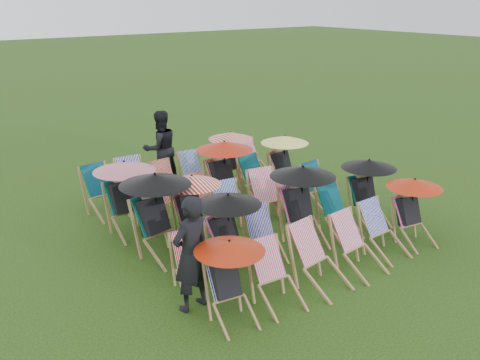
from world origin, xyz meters
TOP-DOWN VIEW (x-y plane):
  - ground at (0.00, 0.00)m, footprint 100.00×100.00m
  - deckchair_0 at (-2.04, -2.22)m, footprint 0.97×1.03m
  - deckchair_1 at (-1.28, -2.29)m, footprint 0.66×0.88m
  - deckchair_2 at (-0.43, -2.31)m, footprint 0.76×0.98m
  - deckchair_3 at (0.42, -2.33)m, footprint 0.69×0.91m
  - deckchair_4 at (1.22, -2.18)m, footprint 0.62×0.85m
  - deckchair_5 at (2.02, -2.17)m, footprint 0.99×1.05m
  - deckchair_6 at (-2.00, -1.18)m, footprint 0.68×0.85m
  - deckchair_7 at (-1.20, -1.06)m, footprint 1.07×1.16m
  - deckchair_8 at (-0.49, -1.05)m, footprint 0.71×0.88m
  - deckchair_9 at (0.44, -0.97)m, footprint 1.18×1.25m
  - deckchair_10 at (1.20, -1.15)m, footprint 0.67×0.89m
  - deckchair_11 at (2.06, -1.09)m, footprint 1.06×1.13m
  - deckchair_12 at (-1.89, 0.07)m, footprint 1.22×1.32m
  - deckchair_13 at (-1.15, 0.17)m, footprint 1.04×1.09m
  - deckchair_14 at (-0.37, 0.03)m, footprint 0.73×0.94m
  - deckchair_15 at (0.53, 0.02)m, footprint 0.81×1.03m
  - deckchair_16 at (1.10, 0.04)m, footprint 0.60×0.83m
  - deckchair_17 at (1.92, 0.02)m, footprint 0.64×0.86m
  - deckchair_18 at (-1.92, 1.27)m, footprint 1.15×1.19m
  - deckchair_19 at (-1.24, 1.13)m, footprint 0.85×1.05m
  - deckchair_20 at (-0.30, 1.12)m, footprint 0.60×0.79m
  - deckchair_21 at (0.30, 1.22)m, footprint 1.18×1.23m
  - deckchair_22 at (1.10, 1.15)m, footprint 0.63×0.88m
  - deckchair_23 at (1.96, 1.22)m, footprint 1.07×1.15m
  - deckchair_24 at (-1.91, 2.36)m, footprint 0.75×0.97m
  - deckchair_25 at (-1.19, 2.41)m, footprint 0.74×0.97m
  - deckchair_26 at (-0.42, 2.36)m, footprint 0.58×0.78m
  - deckchair_27 at (0.29, 2.40)m, footprint 0.63×0.85m
  - deckchair_28 at (1.24, 2.35)m, footprint 1.04×1.11m
  - deckchair_29 at (1.98, 2.38)m, footprint 0.69×0.91m
  - person_left at (-2.30, -1.65)m, footprint 0.69×0.51m
  - person_rear at (-0.10, 3.27)m, footprint 0.89×0.71m

SIDE VIEW (x-z plane):
  - ground at x=0.00m, z-range 0.00..0.00m
  - deckchair_20 at x=-0.30m, z-range 0.00..0.82m
  - deckchair_26 at x=-0.42m, z-range 0.00..0.82m
  - deckchair_6 at x=-2.00m, z-range 0.00..0.82m
  - deckchair_8 at x=-0.49m, z-range 0.00..0.86m
  - deckchair_27 at x=0.29m, z-range 0.00..0.88m
  - deckchair_16 at x=1.10m, z-range 0.00..0.88m
  - deckchair_1 at x=-1.28m, z-range 0.00..0.90m
  - deckchair_4 at x=1.22m, z-range 0.00..0.91m
  - deckchair_17 at x=1.92m, z-range 0.00..0.91m
  - deckchair_10 at x=1.20m, z-range 0.00..0.93m
  - deckchair_29 at x=1.98m, z-range 0.00..0.93m
  - deckchair_3 at x=0.42m, z-range 0.00..0.93m
  - deckchair_22 at x=1.10m, z-range 0.00..0.95m
  - deckchair_14 at x=-0.37m, z-range 0.00..0.95m
  - deckchair_2 at x=-0.43m, z-range 0.00..0.98m
  - deckchair_24 at x=-1.91m, z-range 0.00..0.99m
  - deckchair_25 at x=-1.19m, z-range 0.00..0.99m
  - deckchair_15 at x=0.53m, z-range 0.00..1.01m
  - deckchair_19 at x=-1.24m, z-range 0.00..1.01m
  - deckchair_0 at x=-2.04m, z-range 0.03..1.18m
  - deckchair_5 at x=2.02m, z-range 0.03..1.21m
  - deckchair_28 at x=1.24m, z-range 0.03..1.27m
  - deckchair_13 at x=-1.15m, z-range 0.03..1.27m
  - deckchair_11 at x=2.06m, z-range 0.03..1.29m
  - deckchair_23 at x=1.96m, z-range 0.04..1.31m
  - deckchair_7 at x=-1.20m, z-range 0.04..1.31m
  - deckchair_18 at x=-1.92m, z-range 0.04..1.40m
  - deckchair_9 at x=0.44m, z-range 0.04..1.44m
  - deckchair_21 at x=0.30m, z-range 0.04..1.44m
  - deckchair_12 at x=-1.89m, z-range 0.04..1.48m
  - person_left at x=-2.30m, z-range 0.00..1.71m
  - person_rear at x=-0.10m, z-range 0.00..1.78m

